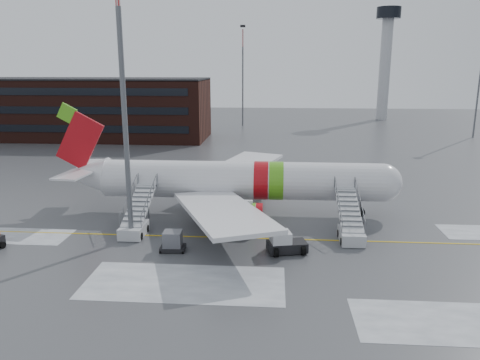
# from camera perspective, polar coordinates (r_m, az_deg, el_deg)

# --- Properties ---
(ground) EXTENTS (260.00, 260.00, 0.00)m
(ground) POSITION_cam_1_polar(r_m,az_deg,el_deg) (42.30, 3.88, -6.68)
(ground) COLOR #494C4F
(ground) RESTS_ON ground
(airliner) EXTENTS (35.03, 32.97, 11.18)m
(airliner) POSITION_cam_1_polar(r_m,az_deg,el_deg) (47.34, -0.97, -0.09)
(airliner) COLOR silver
(airliner) RESTS_ON ground
(airstair_fwd) EXTENTS (2.05, 7.70, 3.48)m
(airstair_fwd) POSITION_cam_1_polar(r_m,az_deg,el_deg) (42.10, 13.30, -5.60)
(airstair_fwd) COLOR #B6B9BE
(airstair_fwd) RESTS_ON ground
(airstair_aft) EXTENTS (2.05, 7.70, 3.48)m
(airstair_aft) POSITION_cam_1_polar(r_m,az_deg,el_deg) (43.36, -12.58, -4.98)
(airstair_aft) COLOR silver
(airstair_aft) RESTS_ON ground
(pushback_tug) EXTENTS (3.43, 2.88, 1.79)m
(pushback_tug) POSITION_cam_1_polar(r_m,az_deg,el_deg) (38.32, 5.46, -7.67)
(pushback_tug) COLOR black
(pushback_tug) RESTS_ON ground
(uld_container) EXTENTS (2.07, 1.56, 1.65)m
(uld_container) POSITION_cam_1_polar(r_m,az_deg,el_deg) (38.91, -8.20, -7.45)
(uld_container) COLOR black
(uld_container) RESTS_ON ground
(light_mast_near) EXTENTS (1.20, 1.20, 24.32)m
(light_mast_near) POSITION_cam_1_polar(r_m,az_deg,el_deg) (39.66, -14.05, 10.28)
(light_mast_near) COLOR #595B60
(light_mast_near) RESTS_ON ground
(terminal_building) EXTENTS (62.00, 16.11, 12.30)m
(terminal_building) POSITION_cam_1_polar(r_m,az_deg,el_deg) (105.18, -21.37, 8.17)
(terminal_building) COLOR #3F1E16
(terminal_building) RESTS_ON ground
(control_tower) EXTENTS (6.40, 6.40, 30.00)m
(control_tower) POSITION_cam_1_polar(r_m,az_deg,el_deg) (137.97, 17.38, 14.83)
(control_tower) COLOR #B2B5BA
(control_tower) RESTS_ON ground
(light_mast_far_n) EXTENTS (1.20, 1.20, 24.25)m
(light_mast_far_n) POSITION_cam_1_polar(r_m,az_deg,el_deg) (117.92, 0.34, 13.32)
(light_mast_far_n) COLOR #595B60
(light_mast_far_n) RESTS_ON ground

